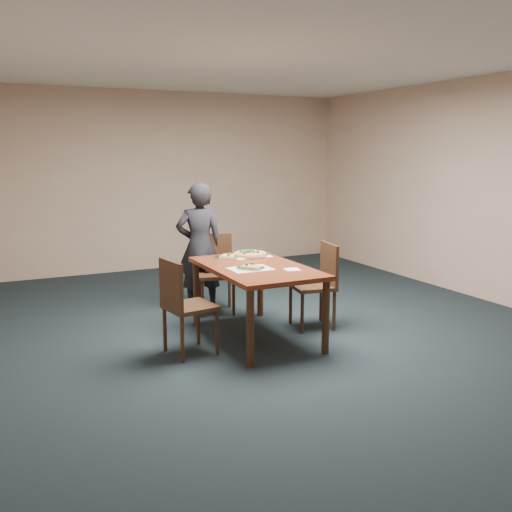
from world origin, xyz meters
name	(u,v)px	position (x,y,z in m)	size (l,w,h in m)	color
ground	(288,338)	(0.00, 0.00, 0.00)	(8.00, 8.00, 0.00)	black
room_shell	(290,166)	(0.00, 0.00, 1.74)	(8.00, 8.00, 8.00)	tan
dining_table	(256,275)	(-0.29, 0.15, 0.66)	(0.90, 1.50, 0.75)	#5C2212
chair_far	(215,268)	(-0.28, 1.27, 0.52)	(0.52, 0.52, 0.91)	black
chair_left	(182,301)	(-1.12, 0.01, 0.52)	(0.48, 0.48, 0.91)	black
chair_right	(319,280)	(0.48, 0.20, 0.52)	(0.48, 0.48, 0.91)	black
diner	(200,247)	(-0.42, 1.41, 0.76)	(0.55, 0.36, 1.52)	black
placemat_main	(250,256)	(-0.12, 0.67, 0.75)	(0.42, 0.32, 0.00)	white
placemat_near	(251,269)	(-0.40, 0.04, 0.75)	(0.40, 0.30, 0.00)	white
pizza_pan	(250,254)	(-0.12, 0.66, 0.77)	(0.39, 0.39, 0.07)	silver
slice_plate_near	(250,267)	(-0.40, 0.04, 0.76)	(0.28, 0.28, 0.06)	silver
slice_plate_far	(227,257)	(-0.38, 0.68, 0.76)	(0.28, 0.28, 0.06)	silver
napkin	(292,270)	(-0.06, -0.18, 0.75)	(0.14, 0.14, 0.01)	white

